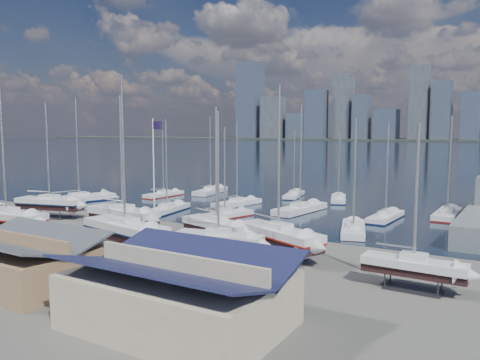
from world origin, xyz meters
The scene contains 30 objects.
ground centered at (0.00, -10.00, 0.00)m, with size 1400.00×1400.00×0.00m, color #605E59.
water centered at (0.00, 300.00, -0.15)m, with size 1400.00×600.00×0.40m, color #1A2B3C.
skyline centered at (-7.83, 553.76, 39.09)m, with size 639.14×43.80×107.69m.
shed_grey centered at (0.00, -26.00, 2.15)m, with size 12.60×8.40×4.17m.
shed_blue centered at (16.00, -26.00, 2.42)m, with size 13.65×9.45×4.71m.
sailboat_cradle_0 centered at (-22.60, -6.15, 2.07)m, with size 10.29×5.09×16.02m.
sailboat_cradle_1 centered at (-16.96, -16.28, 2.12)m, with size 10.78×4.09×16.93m.
sailboat_cradle_2 centered at (-7.20, -7.48, 2.10)m, with size 10.24×3.56×16.39m.
sailboat_cradle_3 centered at (-0.19, -14.19, 2.16)m, with size 11.39×5.13×17.65m.
sailboat_cradle_4 centered at (6.25, -7.12, 2.01)m, with size 9.27×4.81×14.68m.
sailboat_cradle_5 centered at (9.87, -12.24, 1.97)m, with size 8.84×3.81×14.00m.
sailboat_cradle_6 centered at (14.17, -8.21, 2.10)m, with size 10.55×6.66×16.52m.
sailboat_cradle_7 centered at (27.36, -11.70, 1.91)m, with size 7.71×2.34×12.76m.
sailboat_moored_0 centered at (-30.91, 5.96, 0.31)m, with size 6.98×12.77×18.40m.
sailboat_moored_1 centered at (-22.45, 18.27, 0.31)m, with size 3.10×8.80×12.91m.
sailboat_moored_2 centered at (-17.38, 26.26, 0.32)m, with size 4.48×10.65×15.59m.
sailboat_moored_3 centered at (-11.01, 5.45, 0.31)m, with size 4.19×10.04×14.55m.
sailboat_moored_4 centered at (-5.17, 16.07, 0.32)m, with size 4.54×9.76×14.22m.
sailboat_moored_5 centered at (-1.32, 29.92, 0.31)m, with size 4.29×9.07×13.07m.
sailboat_moored_6 centered at (-1.15, 6.09, 0.31)m, with size 5.02×9.24×13.31m.
sailboat_moored_7 centered at (6.13, 15.64, 0.32)m, with size 4.61×11.41×16.74m.
sailboat_moored_8 centered at (7.44, 29.16, 0.31)m, with size 5.03×9.00×12.98m.
sailboat_moored_9 centered at (17.29, 5.80, 0.32)m, with size 5.26×9.85×14.32m.
sailboat_moored_10 centered at (18.62, 16.08, 0.31)m, with size 3.21×9.41×13.83m.
sailboat_moored_11 centered at (25.63, 22.56, 0.31)m, with size 3.09×10.06×14.93m.
car_a centered at (-10.86, -19.65, 0.65)m, with size 1.54×3.84×1.31m, color gray.
car_b centered at (-7.85, -19.31, 0.71)m, with size 1.50×4.31×1.42m, color gray.
car_c centered at (1.72, -20.55, 0.70)m, with size 2.33×5.05×1.40m, color gray.
car_d centered at (3.29, -18.50, 0.75)m, with size 2.10×5.16×1.50m, color gray.
flagpole centered at (2.49, -12.64, 7.82)m, with size 1.18×0.12×13.42m.
Camera 1 is at (33.75, -48.36, 12.18)m, focal length 35.00 mm.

